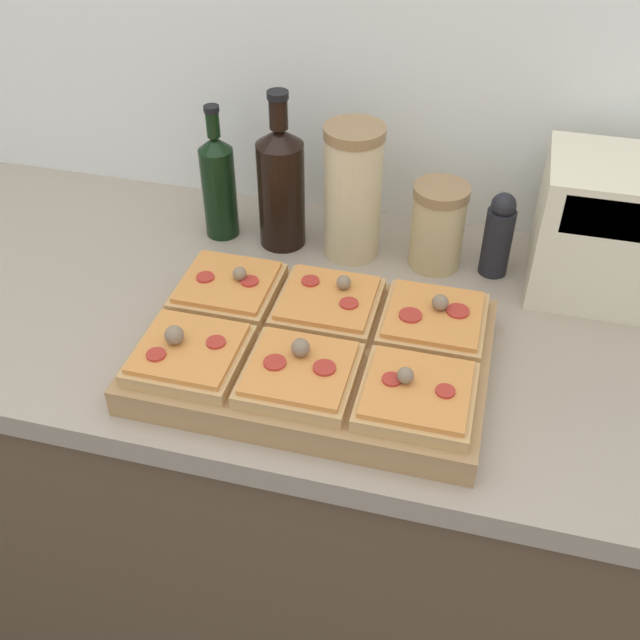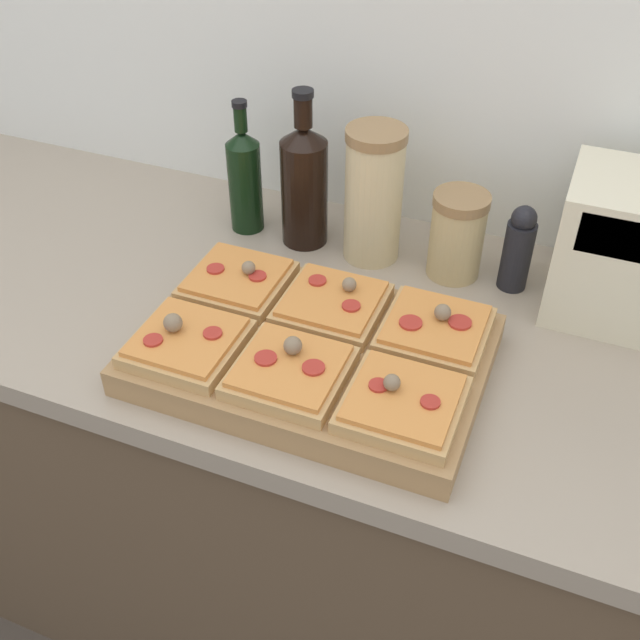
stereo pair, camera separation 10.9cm
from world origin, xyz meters
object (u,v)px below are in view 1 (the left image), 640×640
at_px(cutting_board, 315,355).
at_px(pepper_mill, 498,235).
at_px(wine_bottle, 281,185).
at_px(grain_jar_short, 438,226).
at_px(toaster_oven, 621,230).
at_px(olive_oil_bottle, 219,184).
at_px(grain_jar_tall, 353,192).

bearing_deg(cutting_board, pepper_mill, 52.58).
height_order(wine_bottle, grain_jar_short, wine_bottle).
bearing_deg(grain_jar_short, toaster_oven, -0.17).
bearing_deg(olive_oil_bottle, toaster_oven, -0.07).
bearing_deg(toaster_oven, grain_jar_tall, 179.89).
distance_m(wine_bottle, toaster_oven, 0.57).
height_order(grain_jar_tall, toaster_oven, grain_jar_tall).
height_order(olive_oil_bottle, toaster_oven, olive_oil_bottle).
xyz_separation_m(grain_jar_short, toaster_oven, (0.29, -0.00, 0.04)).
bearing_deg(grain_jar_short, olive_oil_bottle, 180.00).
distance_m(cutting_board, wine_bottle, 0.35).
bearing_deg(olive_oil_bottle, grain_jar_short, -0.00).
relative_size(grain_jar_tall, grain_jar_short, 1.57).
bearing_deg(grain_jar_short, cutting_board, -113.56).
distance_m(wine_bottle, pepper_mill, 0.38).
distance_m(cutting_board, grain_jar_short, 0.34).
xyz_separation_m(cutting_board, olive_oil_bottle, (-0.26, 0.31, 0.08)).
bearing_deg(grain_jar_tall, olive_oil_bottle, 180.00).
distance_m(olive_oil_bottle, pepper_mill, 0.50).
relative_size(olive_oil_bottle, grain_jar_tall, 1.04).
bearing_deg(pepper_mill, wine_bottle, 180.00).
distance_m(cutting_board, grain_jar_tall, 0.32).
bearing_deg(wine_bottle, cutting_board, -65.34).
height_order(cutting_board, pepper_mill, pepper_mill).
xyz_separation_m(olive_oil_bottle, toaster_oven, (0.68, -0.00, 0.01)).
bearing_deg(grain_jar_tall, wine_bottle, 180.00).
bearing_deg(cutting_board, olive_oil_bottle, 129.89).
height_order(cutting_board, toaster_oven, toaster_oven).
distance_m(grain_jar_tall, toaster_oven, 0.44).
xyz_separation_m(cutting_board, toaster_oven, (0.42, 0.31, 0.09)).
height_order(grain_jar_tall, pepper_mill, grain_jar_tall).
relative_size(wine_bottle, grain_jar_tall, 1.19).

